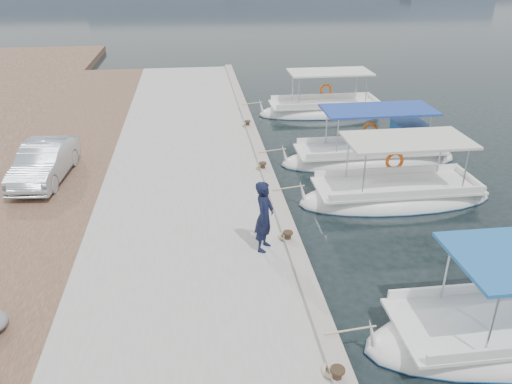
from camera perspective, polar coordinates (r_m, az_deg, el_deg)
ground at (r=12.99m, az=6.35°, el=-10.94°), size 400.00×400.00×0.00m
concrete_quay at (r=16.84m, az=-7.49°, el=-0.83°), size 6.00×40.00×0.50m
quay_curb at (r=16.88m, az=1.92°, el=0.63°), size 0.44×40.00×0.12m
cobblestone_strip at (r=17.65m, az=-23.92°, el=-1.68°), size 4.00×40.00×0.50m
fishing_caique_c at (r=17.79m, az=15.62°, el=-0.55°), size 6.79×2.36×2.83m
fishing_caique_d at (r=20.82m, az=13.08°, el=3.85°), size 7.26×2.20×2.83m
fishing_caique_e at (r=26.86m, az=7.80°, el=9.11°), size 6.98×2.26×2.83m
mooring_bollards at (r=13.75m, az=3.66°, el=-5.06°), size 0.28×20.28×0.33m
fisherman at (r=13.07m, az=0.95°, el=-2.78°), size 0.74×0.85×1.97m
parked_car at (r=18.81m, az=-23.06°, el=3.18°), size 1.71×4.07×1.31m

